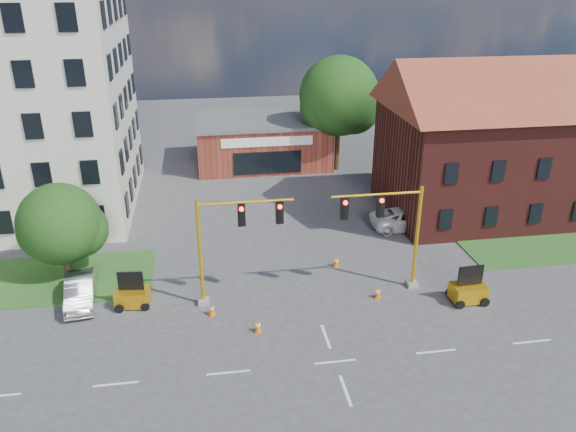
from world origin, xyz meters
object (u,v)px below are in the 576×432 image
object	(u,v)px
signal_mast_east	(390,227)
pickup_white	(408,218)
trailer_east	(468,291)
signal_mast_west	(231,238)
trailer_west	(132,296)

from	to	relation	value
signal_mast_east	pickup_white	bearing A→B (deg)	61.89
signal_mast_east	pickup_white	world-z (taller)	signal_mast_east
signal_mast_east	trailer_east	xyz separation A→B (m)	(4.10, -1.99, -3.26)
signal_mast_west	trailer_west	distance (m)	6.39
trailer_east	trailer_west	bearing A→B (deg)	169.82
signal_mast_west	trailer_west	size ratio (longest dim) A/B	3.11
trailer_west	signal_mast_west	bearing A→B (deg)	2.74
trailer_west	pickup_white	bearing A→B (deg)	29.01
trailer_west	trailer_east	bearing A→B (deg)	-0.38
signal_mast_east	trailer_west	world-z (taller)	signal_mast_east
signal_mast_west	trailer_west	bearing A→B (deg)	175.59
signal_mast_east	trailer_east	bearing A→B (deg)	-25.93
pickup_white	signal_mast_east	bearing A→B (deg)	150.77
trailer_east	pickup_white	bearing A→B (deg)	87.05
signal_mast_east	trailer_east	world-z (taller)	signal_mast_east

